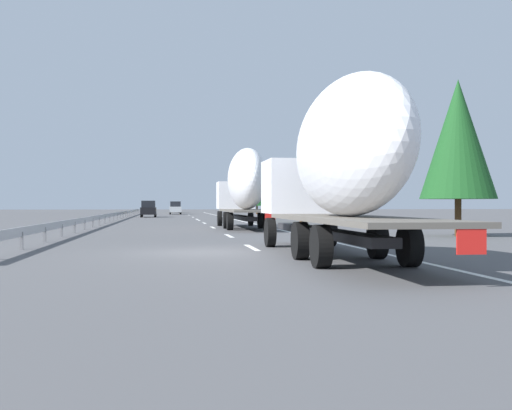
% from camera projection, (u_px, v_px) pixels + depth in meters
% --- Properties ---
extents(ground_plane, '(260.00, 260.00, 0.00)m').
position_uv_depth(ground_plane, '(180.00, 220.00, 59.79)').
color(ground_plane, '#4C4C4F').
extents(lane_stripe_0, '(3.20, 0.20, 0.01)m').
position_uv_depth(lane_stripe_0, '(252.00, 248.00, 22.40)').
color(lane_stripe_0, white).
rests_on(lane_stripe_0, ground_plane).
extents(lane_stripe_1, '(3.20, 0.20, 0.01)m').
position_uv_depth(lane_stripe_1, '(229.00, 236.00, 30.68)').
color(lane_stripe_1, white).
rests_on(lane_stripe_1, ground_plane).
extents(lane_stripe_2, '(3.20, 0.20, 0.01)m').
position_uv_depth(lane_stripe_2, '(213.00, 227.00, 41.79)').
color(lane_stripe_2, white).
rests_on(lane_stripe_2, ground_plane).
extents(lane_stripe_3, '(3.20, 0.20, 0.01)m').
position_uv_depth(lane_stripe_3, '(204.00, 223.00, 51.63)').
color(lane_stripe_3, white).
rests_on(lane_stripe_3, ground_plane).
extents(lane_stripe_4, '(3.20, 0.20, 0.01)m').
position_uv_depth(lane_stripe_4, '(199.00, 220.00, 60.70)').
color(lane_stripe_4, white).
rests_on(lane_stripe_4, ground_plane).
extents(lane_stripe_5, '(3.20, 0.20, 0.01)m').
position_uv_depth(lane_stripe_5, '(197.00, 219.00, 64.99)').
color(lane_stripe_5, white).
rests_on(lane_stripe_5, ground_plane).
extents(lane_stripe_6, '(3.20, 0.20, 0.01)m').
position_uv_depth(lane_stripe_6, '(193.00, 217.00, 74.99)').
color(lane_stripe_6, white).
rests_on(lane_stripe_6, ground_plane).
extents(lane_stripe_7, '(3.20, 0.20, 0.01)m').
position_uv_depth(lane_stripe_7, '(189.00, 215.00, 89.96)').
color(lane_stripe_7, white).
rests_on(lane_stripe_7, ground_plane).
extents(edge_line_right, '(110.00, 0.20, 0.01)m').
position_uv_depth(edge_line_right, '(233.00, 219.00, 65.50)').
color(edge_line_right, white).
rests_on(edge_line_right, ground_plane).
extents(truck_lead, '(13.94, 2.55, 4.91)m').
position_uv_depth(truck_lead, '(244.00, 185.00, 39.69)').
color(truck_lead, silver).
rests_on(truck_lead, ground_plane).
extents(truck_trailing, '(14.40, 2.55, 4.86)m').
position_uv_depth(truck_trailing, '(339.00, 161.00, 17.77)').
color(truck_trailing, silver).
rests_on(truck_trailing, ground_plane).
extents(car_silver_hatch, '(4.68, 1.78, 1.95)m').
position_uv_depth(car_silver_hatch, '(175.00, 208.00, 96.99)').
color(car_silver_hatch, '#ADB2B7').
rests_on(car_silver_hatch, ground_plane).
extents(car_yellow_coupe, '(4.08, 1.75, 1.76)m').
position_uv_depth(car_yellow_coupe, '(175.00, 208.00, 113.85)').
color(car_yellow_coupe, gold).
rests_on(car_yellow_coupe, ground_plane).
extents(car_black_suv, '(4.07, 1.80, 1.94)m').
position_uv_depth(car_black_suv, '(149.00, 209.00, 75.07)').
color(car_black_suv, black).
rests_on(car_black_suv, ground_plane).
extents(road_sign, '(0.10, 0.90, 3.43)m').
position_uv_depth(road_sign, '(251.00, 195.00, 60.25)').
color(road_sign, gray).
rests_on(road_sign, ground_plane).
extents(tree_0, '(3.60, 3.60, 7.47)m').
position_uv_depth(tree_0, '(458.00, 139.00, 30.30)').
color(tree_0, '#472D19').
rests_on(tree_0, ground_plane).
extents(tree_1, '(2.62, 2.62, 5.17)m').
position_uv_depth(tree_1, '(323.00, 185.00, 57.61)').
color(tree_1, '#472D19').
rests_on(tree_1, ground_plane).
extents(tree_2, '(2.98, 2.98, 7.24)m').
position_uv_depth(tree_2, '(301.00, 172.00, 55.11)').
color(tree_2, '#472D19').
rests_on(tree_2, ground_plane).
extents(tree_3, '(2.59, 2.59, 5.39)m').
position_uv_depth(tree_3, '(257.00, 192.00, 98.07)').
color(tree_3, '#472D19').
rests_on(tree_3, ground_plane).
extents(tree_4, '(3.80, 3.80, 5.00)m').
position_uv_depth(tree_4, '(286.00, 189.00, 68.82)').
color(tree_4, '#472D19').
rests_on(tree_4, ground_plane).
extents(guardrail_median, '(94.00, 0.10, 0.76)m').
position_uv_depth(guardrail_median, '(117.00, 214.00, 61.94)').
color(guardrail_median, '#9EA0A5').
rests_on(guardrail_median, ground_plane).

